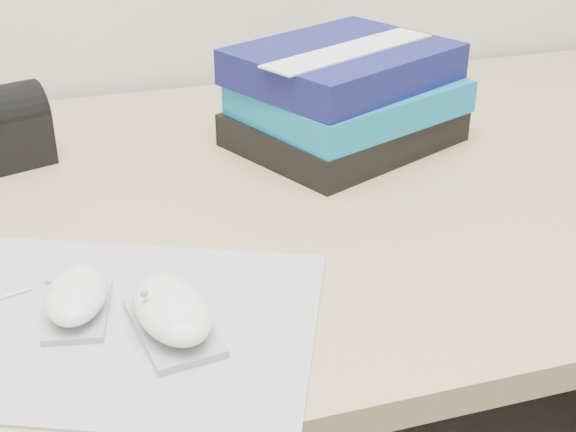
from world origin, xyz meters
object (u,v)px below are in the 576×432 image
object	(u,v)px
mouse_rear	(77,297)
desk	(280,316)
mouse_front	(172,312)
book_stack	(345,97)

from	to	relation	value
mouse_rear	desk	bearing A→B (deg)	45.28
mouse_front	book_stack	size ratio (longest dim) A/B	0.35
mouse_rear	mouse_front	world-z (taller)	mouse_front
mouse_front	book_stack	bearing A→B (deg)	50.90
desk	mouse_front	size ratio (longest dim) A/B	13.61
book_stack	mouse_rear	bearing A→B (deg)	-139.99
mouse_front	desk	bearing A→B (deg)	59.20
book_stack	desk	bearing A→B (deg)	-158.41
desk	mouse_front	world-z (taller)	mouse_front
mouse_rear	mouse_front	distance (m)	0.09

